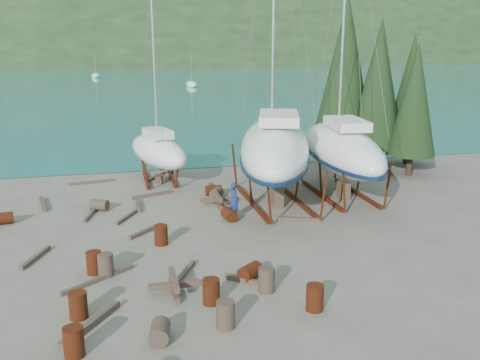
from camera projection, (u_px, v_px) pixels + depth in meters
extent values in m
plane|color=#5E544A|center=(233.00, 251.00, 22.32)|extent=(600.00, 600.00, 0.00)
plane|color=teal|center=(118.00, 54.00, 318.65)|extent=(700.00, 700.00, 0.00)
ellipsoid|color=black|center=(117.00, 54.00, 323.36)|extent=(800.00, 360.00, 110.00)
cube|color=beige|center=(67.00, 58.00, 196.08)|extent=(6.00, 5.00, 4.00)
cube|color=#A54C2D|center=(66.00, 50.00, 195.37)|extent=(6.60, 5.60, 1.60)
cube|color=beige|center=(201.00, 57.00, 207.26)|extent=(6.00, 5.00, 4.00)
cube|color=#A54C2D|center=(201.00, 49.00, 206.54)|extent=(6.60, 5.60, 1.60)
cylinder|color=black|center=(374.00, 158.00, 36.20)|extent=(0.36, 0.36, 1.60)
cone|color=black|center=(379.00, 83.00, 34.92)|extent=(3.60, 3.60, 8.40)
cylinder|color=black|center=(409.00, 165.00, 34.68)|extent=(0.36, 0.36, 1.36)
cone|color=black|center=(415.00, 99.00, 33.60)|extent=(3.06, 3.06, 7.14)
cylinder|color=black|center=(341.00, 151.00, 37.71)|extent=(0.36, 0.36, 1.84)
cone|color=black|center=(345.00, 68.00, 36.25)|extent=(4.14, 4.14, 9.66)
cylinder|color=black|center=(406.00, 154.00, 37.83)|extent=(0.36, 0.36, 1.44)
cone|color=black|center=(411.00, 90.00, 36.68)|extent=(3.24, 3.24, 7.56)
ellipsoid|color=white|center=(191.00, 85.00, 99.72)|extent=(2.00, 5.00, 1.40)
cylinder|color=silver|center=(191.00, 69.00, 98.99)|extent=(0.08, 0.08, 5.00)
ellipsoid|color=white|center=(96.00, 76.00, 123.92)|extent=(2.00, 5.00, 1.40)
cylinder|color=silver|center=(95.00, 63.00, 123.19)|extent=(0.08, 0.08, 5.00)
ellipsoid|color=white|center=(275.00, 148.00, 28.18)|extent=(6.94, 12.64, 2.83)
cube|color=#0B1C39|center=(278.00, 168.00, 27.85)|extent=(0.88, 2.16, 1.00)
cube|color=silver|center=(279.00, 118.00, 27.18)|extent=(2.93, 4.05, 0.50)
cube|color=#5E2510|center=(252.00, 202.00, 28.65)|extent=(0.18, 6.68, 0.20)
cube|color=#5E2510|center=(296.00, 199.00, 29.20)|extent=(0.18, 6.68, 0.20)
cube|color=brown|center=(277.00, 196.00, 28.24)|extent=(0.50, 0.80, 1.12)
ellipsoid|color=white|center=(341.00, 149.00, 29.55)|extent=(4.09, 10.83, 2.50)
cube|color=#0B1C39|center=(345.00, 165.00, 29.26)|extent=(0.43, 1.92, 1.00)
cube|color=silver|center=(347.00, 124.00, 28.67)|extent=(1.99, 3.32, 0.50)
cylinder|color=silver|center=(344.00, 4.00, 28.09)|extent=(0.14, 0.14, 12.69)
cube|color=#5E2510|center=(321.00, 195.00, 29.97)|extent=(0.18, 5.82, 0.20)
cube|color=#5E2510|center=(357.00, 193.00, 30.45)|extent=(0.18, 5.82, 0.20)
cube|color=brown|center=(343.00, 190.00, 29.62)|extent=(0.50, 0.80, 0.94)
ellipsoid|color=white|center=(158.00, 151.00, 32.98)|extent=(4.17, 7.66, 1.88)
cube|color=#0B1C39|center=(159.00, 160.00, 32.76)|extent=(0.59, 1.34, 1.00)
cube|color=silver|center=(158.00, 133.00, 32.34)|extent=(1.80, 2.45, 0.50)
cylinder|color=silver|center=(154.00, 61.00, 31.94)|extent=(0.14, 0.14, 8.78)
cube|color=#5E2510|center=(146.00, 180.00, 33.26)|extent=(0.18, 4.02, 0.20)
cube|color=#5E2510|center=(172.00, 178.00, 33.62)|extent=(0.18, 4.02, 0.20)
cube|color=brown|center=(160.00, 179.00, 33.06)|extent=(0.50, 0.80, 0.44)
imported|color=navy|center=(234.00, 201.00, 26.12)|extent=(0.56, 0.75, 1.87)
cylinder|color=#5E2510|center=(78.00, 305.00, 16.86)|extent=(0.58, 0.58, 0.88)
cylinder|color=#2D2823|center=(160.00, 332.00, 15.63)|extent=(0.72, 0.96, 0.58)
cylinder|color=#5E2510|center=(3.00, 218.00, 25.53)|extent=(0.95, 0.69, 0.58)
cylinder|color=#5E2510|center=(214.00, 190.00, 30.29)|extent=(0.89, 0.59, 0.58)
cylinder|color=#2D2823|center=(266.00, 280.00, 18.66)|extent=(0.58, 0.58, 0.88)
cylinder|color=#5E2510|center=(229.00, 215.00, 26.08)|extent=(0.72, 0.97, 0.58)
cylinder|color=#5E2510|center=(315.00, 298.00, 17.37)|extent=(0.58, 0.58, 0.88)
cylinder|color=#5E2510|center=(94.00, 263.00, 20.09)|extent=(0.58, 0.58, 0.88)
cylinder|color=#2D2823|center=(99.00, 205.00, 27.58)|extent=(1.04, 0.89, 0.58)
cylinder|color=#5E2510|center=(211.00, 291.00, 17.80)|extent=(0.58, 0.58, 0.88)
cylinder|color=#2D2823|center=(216.00, 193.00, 29.73)|extent=(0.93, 1.05, 0.58)
cylinder|color=#5E2510|center=(250.00, 272.00, 19.68)|extent=(1.05, 1.01, 0.58)
cylinder|color=#5E2510|center=(74.00, 342.00, 14.83)|extent=(0.58, 0.58, 0.88)
cylinder|color=#5E2510|center=(161.00, 235.00, 22.95)|extent=(0.58, 0.58, 0.88)
cylinder|color=#2D2823|center=(106.00, 265.00, 19.89)|extent=(0.58, 0.58, 0.88)
cylinder|color=#2D2823|center=(225.00, 315.00, 16.30)|extent=(0.58, 0.58, 0.88)
cube|color=brown|center=(92.00, 182.00, 32.85)|extent=(2.73, 0.66, 0.14)
cube|color=brown|center=(299.00, 219.00, 25.97)|extent=(2.05, 0.92, 0.19)
cube|color=brown|center=(43.00, 204.00, 28.45)|extent=(0.67, 2.55, 0.19)
cube|color=brown|center=(99.00, 279.00, 19.53)|extent=(2.61, 1.99, 0.15)
cube|color=brown|center=(146.00, 231.00, 24.42)|extent=(1.64, 1.63, 0.17)
cube|color=brown|center=(183.00, 275.00, 19.88)|extent=(1.27, 2.32, 0.16)
cube|color=brown|center=(209.00, 189.00, 31.33)|extent=(0.85, 2.09, 0.19)
cube|color=brown|center=(248.00, 281.00, 19.38)|extent=(1.50, 1.30, 0.17)
cube|color=brown|center=(138.00, 205.00, 28.16)|extent=(0.19, 2.06, 0.19)
cube|color=brown|center=(157.00, 176.00, 34.22)|extent=(1.23, 1.86, 0.15)
cube|color=brown|center=(152.00, 195.00, 30.15)|extent=(2.32, 0.98, 0.16)
cube|color=brown|center=(127.00, 217.00, 26.37)|extent=(1.16, 1.96, 0.15)
cube|color=brown|center=(36.00, 257.00, 21.47)|extent=(0.97, 2.13, 0.17)
cube|color=brown|center=(92.00, 212.00, 27.10)|extent=(0.81, 2.81, 0.15)
cube|color=brown|center=(91.00, 324.00, 16.40)|extent=(1.80, 2.43, 0.23)
cube|color=brown|center=(174.00, 290.00, 18.63)|extent=(0.20, 1.80, 0.20)
cube|color=brown|center=(174.00, 285.00, 18.57)|extent=(1.80, 0.20, 0.20)
cube|color=brown|center=(174.00, 280.00, 18.52)|extent=(0.20, 1.80, 0.20)
cube|color=brown|center=(217.00, 203.00, 28.53)|extent=(0.20, 1.80, 0.20)
cube|color=brown|center=(217.00, 200.00, 28.48)|extent=(1.80, 0.20, 0.20)
cube|color=brown|center=(217.00, 196.00, 28.43)|extent=(0.20, 1.80, 0.20)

